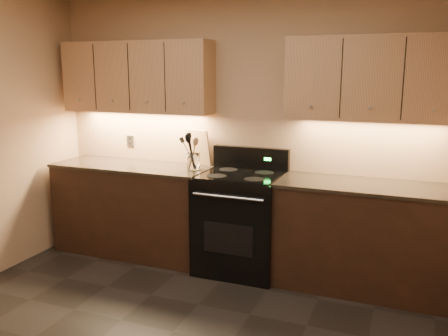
{
  "coord_description": "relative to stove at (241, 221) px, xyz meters",
  "views": [
    {
      "loc": [
        1.5,
        -2.33,
        1.87
      ],
      "look_at": [
        0.0,
        1.45,
        1.03
      ],
      "focal_mm": 38.0,
      "sensor_mm": 36.0,
      "label": 1
    }
  ],
  "objects": [
    {
      "name": "cutting_board",
      "position": [
        -0.56,
        0.28,
        0.63
      ],
      "size": [
        0.29,
        0.16,
        0.36
      ],
      "primitive_type": "cube",
      "rotation": [
        0.16,
        0.0,
        -0.31
      ],
      "color": "tan",
      "rests_on": "counter_left"
    },
    {
      "name": "utensil_crock",
      "position": [
        -0.5,
        0.04,
        0.52
      ],
      "size": [
        0.16,
        0.16,
        0.16
      ],
      "color": "white",
      "rests_on": "counter_left"
    },
    {
      "name": "stove",
      "position": [
        0.0,
        0.0,
        0.0
      ],
      "size": [
        0.76,
        0.68,
        1.14
      ],
      "color": "black",
      "rests_on": "ground"
    },
    {
      "name": "counter_left",
      "position": [
        -1.18,
        0.02,
        -0.01
      ],
      "size": [
        1.62,
        0.62,
        0.93
      ],
      "color": "black",
      "rests_on": "ground"
    },
    {
      "name": "wall_back",
      "position": [
        -0.08,
        0.32,
        0.82
      ],
      "size": [
        4.0,
        0.04,
        2.6
      ],
      "primitive_type": "cube",
      "color": "tan",
      "rests_on": "ground"
    },
    {
      "name": "black_turner",
      "position": [
        -0.49,
        0.02,
        0.64
      ],
      "size": [
        0.16,
        0.11,
        0.37
      ],
      "primitive_type": null,
      "rotation": [
        -0.09,
        -0.16,
        0.23
      ],
      "color": "black",
      "rests_on": "utensil_crock"
    },
    {
      "name": "steel_spatula",
      "position": [
        -0.47,
        0.05,
        0.64
      ],
      "size": [
        0.22,
        0.15,
        0.35
      ],
      "primitive_type": null,
      "rotation": [
        0.22,
        -0.42,
        -0.13
      ],
      "color": "silver",
      "rests_on": "utensil_crock"
    },
    {
      "name": "upper_cab_left",
      "position": [
        -1.18,
        0.17,
        1.32
      ],
      "size": [
        1.6,
        0.3,
        0.7
      ],
      "primitive_type": "cube",
      "color": "tan",
      "rests_on": "wall_back"
    },
    {
      "name": "outlet_plate",
      "position": [
        -1.38,
        0.31,
        0.64
      ],
      "size": [
        0.08,
        0.01,
        0.12
      ],
      "primitive_type": "cube",
      "color": "#B2B5BA",
      "rests_on": "wall_back"
    },
    {
      "name": "upper_cab_right",
      "position": [
        1.1,
        0.17,
        1.32
      ],
      "size": [
        1.44,
        0.3,
        0.7
      ],
      "primitive_type": "cube",
      "color": "tan",
      "rests_on": "wall_back"
    },
    {
      "name": "black_spoon",
      "position": [
        -0.49,
        0.05,
        0.64
      ],
      "size": [
        0.09,
        0.15,
        0.34
      ],
      "primitive_type": null,
      "rotation": [
        0.28,
        -0.09,
        -0.04
      ],
      "color": "black",
      "rests_on": "utensil_crock"
    },
    {
      "name": "wooden_spoon",
      "position": [
        -0.53,
        0.03,
        0.61
      ],
      "size": [
        0.13,
        0.09,
        0.3
      ],
      "primitive_type": null,
      "rotation": [
        0.01,
        0.21,
        0.31
      ],
      "color": "tan",
      "rests_on": "utensil_crock"
    },
    {
      "name": "counter_right",
      "position": [
        1.1,
        0.02,
        -0.01
      ],
      "size": [
        1.46,
        0.62,
        0.93
      ],
      "color": "black",
      "rests_on": "ground"
    }
  ]
}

